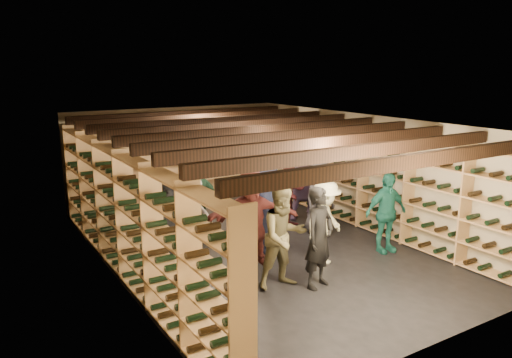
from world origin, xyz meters
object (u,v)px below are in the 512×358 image
object	(u,v)px
person_3	(325,223)
person_9	(188,213)
person_12	(319,197)
person_10	(198,200)
person_1	(319,238)
person_5	(251,217)
person_8	(290,193)
crate_loose	(251,204)
crate_stack_left	(170,215)
crate_stack_right	(254,217)
person_6	(267,208)
person_11	(304,180)
person_2	(284,237)
person_0	(169,220)
person_4	(386,213)

from	to	relation	value
person_3	person_9	xyz separation A→B (m)	(-1.77, 1.77, 0.00)
person_12	person_10	bearing A→B (deg)	141.85
person_1	person_12	size ratio (longest dim) A/B	1.05
person_5	person_8	world-z (taller)	person_5
crate_loose	person_5	world-z (taller)	person_5
person_8	crate_stack_left	bearing A→B (deg)	140.12
crate_stack_left	crate_stack_right	size ratio (longest dim) A/B	1.03
person_12	person_6	bearing A→B (deg)	179.18
person_3	person_11	distance (m)	2.73
person_10	person_12	size ratio (longest dim) A/B	0.97
crate_stack_left	person_11	bearing A→B (deg)	-19.35
crate_stack_right	crate_loose	distance (m)	1.39
person_6	person_10	world-z (taller)	person_6
person_3	person_1	bearing A→B (deg)	-156.72
crate_stack_right	person_3	xyz separation A→B (m)	(-0.12, -2.55, 0.59)
person_10	person_6	bearing A→B (deg)	-54.97
crate_loose	person_10	bearing A→B (deg)	-148.51
person_1	person_10	xyz separation A→B (m)	(-0.55, 3.20, -0.06)
person_2	crate_stack_left	bearing A→B (deg)	100.01
person_8	person_10	distance (m)	1.98
crate_stack_left	person_5	bearing A→B (deg)	-81.10
person_6	person_11	xyz separation A→B (m)	(1.79, 1.23, 0.07)
person_3	person_9	size ratio (longest dim) A/B	0.99
person_0	person_4	bearing A→B (deg)	-1.56
person_2	person_6	world-z (taller)	person_2
person_1	crate_loose	bearing A→B (deg)	54.67
person_1	person_2	size ratio (longest dim) A/B	0.98
crate_loose	person_11	distance (m)	1.69
crate_stack_left	person_6	size ratio (longest dim) A/B	0.35
crate_stack_right	person_8	bearing A→B (deg)	-41.53
person_3	person_9	bearing A→B (deg)	112.97
person_3	person_8	xyz separation A→B (m)	(0.72, 2.02, 0.01)
person_0	person_1	bearing A→B (deg)	-30.88
crate_stack_right	person_9	world-z (taller)	person_9
crate_loose	person_0	bearing A→B (deg)	-143.18
person_6	person_8	bearing A→B (deg)	28.06
crate_loose	person_8	distance (m)	1.87
person_0	person_6	xyz separation A→B (m)	(1.79, -0.34, 0.04)
person_0	person_3	xyz separation A→B (m)	(2.25, -1.50, -0.02)
crate_stack_right	person_5	world-z (taller)	person_5
person_3	person_12	bearing A→B (deg)	32.38
person_9	person_11	size ratio (longest dim) A/B	0.86
person_0	person_12	world-z (taller)	person_0
person_1	person_10	bearing A→B (deg)	82.44
person_11	person_2	bearing A→B (deg)	-111.16
person_6	person_8	size ratio (longest dim) A/B	1.08
person_9	person_11	xyz separation A→B (m)	(3.11, 0.61, 0.13)
crate_stack_left	person_9	bearing A→B (deg)	-99.75
person_8	person_2	bearing A→B (deg)	-135.96
crate_stack_left	person_9	world-z (taller)	person_9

